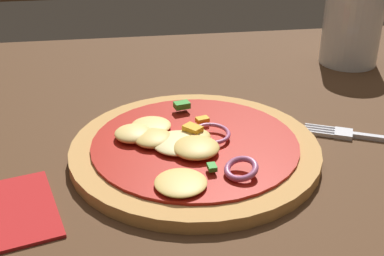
# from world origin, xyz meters

# --- Properties ---
(dining_table) EXTENTS (1.21, 0.81, 0.03)m
(dining_table) POSITION_xyz_m (0.00, 0.00, 0.01)
(dining_table) COLOR #4C301C
(dining_table) RESTS_ON ground
(pizza) EXTENTS (0.24, 0.24, 0.03)m
(pizza) POSITION_xyz_m (0.01, 0.02, 0.03)
(pizza) COLOR tan
(pizza) RESTS_ON dining_table
(fork) EXTENTS (0.15, 0.08, 0.00)m
(fork) POSITION_xyz_m (0.21, 0.02, 0.03)
(fork) COLOR silver
(fork) RESTS_ON dining_table
(beer_glass) EXTENTS (0.08, 0.08, 0.10)m
(beer_glass) POSITION_xyz_m (0.27, 0.24, 0.07)
(beer_glass) COLOR silver
(beer_glass) RESTS_ON dining_table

